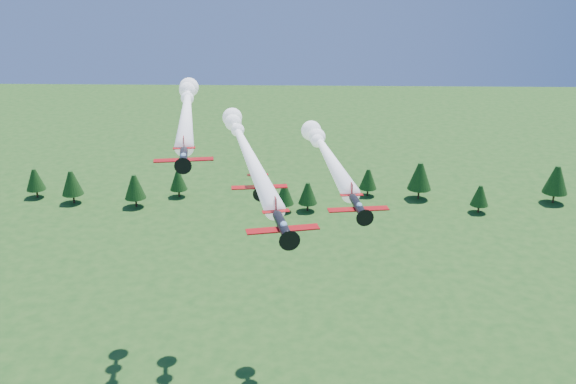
{
  "coord_description": "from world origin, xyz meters",
  "views": [
    {
      "loc": [
        4.2,
        -76.98,
        73.7
      ],
      "look_at": [
        1.97,
        0.0,
        44.89
      ],
      "focal_mm": 40.0,
      "sensor_mm": 36.0,
      "label": 1
    }
  ],
  "objects_px": {
    "plane_lead": "(245,147)",
    "plane_left": "(187,107)",
    "plane_right": "(326,151)",
    "plane_slot": "(259,184)"
  },
  "relations": [
    {
      "from": "plane_slot",
      "to": "plane_right",
      "type": "bearing_deg",
      "value": 49.78
    },
    {
      "from": "plane_left",
      "to": "plane_right",
      "type": "relative_size",
      "value": 1.16
    },
    {
      "from": "plane_lead",
      "to": "plane_slot",
      "type": "xyz_separation_m",
      "value": [
        3.09,
        -12.19,
        -1.86
      ]
    },
    {
      "from": "plane_right",
      "to": "plane_left",
      "type": "bearing_deg",
      "value": 162.45
    },
    {
      "from": "plane_slot",
      "to": "plane_lead",
      "type": "bearing_deg",
      "value": 96.8
    },
    {
      "from": "plane_lead",
      "to": "plane_left",
      "type": "distance_m",
      "value": 13.37
    },
    {
      "from": "plane_lead",
      "to": "plane_left",
      "type": "bearing_deg",
      "value": 133.26
    },
    {
      "from": "plane_left",
      "to": "plane_right",
      "type": "height_order",
      "value": "plane_left"
    },
    {
      "from": "plane_left",
      "to": "plane_slot",
      "type": "distance_m",
      "value": 24.32
    },
    {
      "from": "plane_left",
      "to": "plane_lead",
      "type": "bearing_deg",
      "value": -43.17
    }
  ]
}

